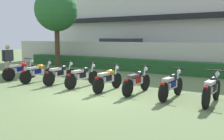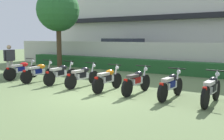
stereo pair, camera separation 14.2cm
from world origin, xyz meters
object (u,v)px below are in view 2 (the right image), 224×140
Objects in this scene: parked_car at (124,52)px; motorcycle_in_row_4 at (108,79)px; motorcycle_in_row_3 at (83,76)px; inspector_person at (10,58)px; motorcycle_in_row_6 at (171,85)px; motorcycle_in_row_1 at (39,72)px; motorcycle_in_row_5 at (137,81)px; motorcycle_in_row_2 at (61,73)px; motorcycle_in_row_0 at (22,70)px; tree_near_inspector at (58,10)px; motorcycle_in_row_7 at (211,89)px.

motorcycle_in_row_4 is at bearing -59.74° from parked_car.
motorcycle_in_row_3 is 4.76m from inspector_person.
motorcycle_in_row_6 is at bearing -85.44° from motorcycle_in_row_4.
inspector_person is (-6.02, 0.24, 0.49)m from motorcycle_in_row_4.
motorcycle_in_row_5 is (4.79, 0.14, 0.01)m from motorcycle_in_row_1.
motorcycle_in_row_6 reaches higher than motorcycle_in_row_2.
motorcycle_in_row_0 is 0.98× the size of motorcycle_in_row_1.
motorcycle_in_row_6 is at bearing -88.71° from motorcycle_in_row_5.
tree_near_inspector is 5.64m from motorcycle_in_row_0.
parked_car is 5.49m from tree_near_inspector.
motorcycle_in_row_0 is 7.22m from motorcycle_in_row_6.
parked_car reaches higher than motorcycle_in_row_4.
parked_car is at bearing 74.80° from inspector_person.
parked_car is 8.24m from motorcycle_in_row_1.
tree_near_inspector reaches higher than motorcycle_in_row_2.
motorcycle_in_row_7 is (4.88, -0.09, 0.02)m from motorcycle_in_row_3.
motorcycle_in_row_7 is at bearing -85.91° from motorcycle_in_row_3.
motorcycle_in_row_7 reaches higher than motorcycle_in_row_3.
motorcycle_in_row_7 is at bearing -87.25° from motorcycle_in_row_6.
inspector_person is at bearing 93.20° from motorcycle_in_row_5.
inspector_person is at bearing 90.82° from motorcycle_in_row_2.
motorcycle_in_row_3 is 1.05× the size of motorcycle_in_row_6.
motorcycle_in_row_4 is at bearing 101.71° from motorcycle_in_row_5.
motorcycle_in_row_7 reaches higher than motorcycle_in_row_1.
motorcycle_in_row_0 is at bearing 95.10° from motorcycle_in_row_5.
motorcycle_in_row_4 reaches higher than motorcycle_in_row_2.
motorcycle_in_row_1 is at bearing -87.04° from motorcycle_in_row_0.
motorcycle_in_row_0 is 4.86m from motorcycle_in_row_4.
parked_car is at bearing 55.32° from tree_near_inspector.
tree_near_inspector reaches higher than parked_car.
inspector_person reaches higher than motorcycle_in_row_7.
motorcycle_in_row_6 is 1.24m from motorcycle_in_row_7.
motorcycle_in_row_6 is (7.22, 0.07, -0.00)m from motorcycle_in_row_0.
motorcycle_in_row_1 is 1.01× the size of motorcycle_in_row_2.
parked_car is 2.57× the size of motorcycle_in_row_6.
motorcycle_in_row_6 is (6.20, -8.14, -0.49)m from parked_car.
motorcycle_in_row_2 is 1.01× the size of motorcycle_in_row_7.
motorcycle_in_row_7 is at bearing -1.15° from inspector_person.
motorcycle_in_row_1 is at bearing -83.63° from parked_car.
motorcycle_in_row_2 is 4.84m from motorcycle_in_row_6.
motorcycle_in_row_2 is 1.18× the size of inspector_person.
motorcycle_in_row_2 is at bearing -45.78° from tree_near_inspector.
motorcycle_in_row_4 is 1.12m from motorcycle_in_row_5.
inspector_person is at bearing -82.63° from tree_near_inspector.
motorcycle_in_row_5 reaches higher than motorcycle_in_row_3.
motorcycle_in_row_6 is at bearing 91.96° from motorcycle_in_row_7.
motorcycle_in_row_3 is 1.06× the size of motorcycle_in_row_4.
parked_car reaches higher than inspector_person.
motorcycle_in_row_1 is 1.06× the size of motorcycle_in_row_4.
motorcycle_in_row_0 is 1.00× the size of motorcycle_in_row_5.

